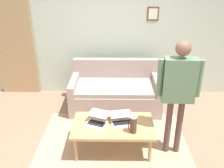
{
  "coord_description": "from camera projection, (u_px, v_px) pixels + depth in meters",
  "views": [
    {
      "loc": [
        -0.07,
        2.84,
        2.49
      ],
      "look_at": [
        -0.02,
        -0.81,
        0.8
      ],
      "focal_mm": 39.47,
      "sensor_mm": 36.0,
      "label": 1
    }
  ],
  "objects": [
    {
      "name": "interior_door",
      "position": [
        15.0,
        48.0,
        5.14
      ],
      "size": [
        0.82,
        0.09,
        2.05
      ],
      "color": "#A2855E",
      "rests_on": "ground_plane"
    },
    {
      "name": "area_rug",
      "position": [
        113.0,
        152.0,
        3.7
      ],
      "size": [
        2.33,
        2.2,
        0.01
      ],
      "primitive_type": "cube",
      "color": "tan",
      "rests_on": "ground_plane"
    },
    {
      "name": "laptop_center",
      "position": [
        97.0,
        120.0,
        3.62
      ],
      "size": [
        0.41,
        0.43,
        0.13
      ],
      "color": "silver",
      "rests_on": "coffee_table"
    },
    {
      "name": "coffee_table",
      "position": [
        113.0,
        127.0,
        3.63
      ],
      "size": [
        1.19,
        0.7,
        0.44
      ],
      "color": "tan",
      "rests_on": "ground_plane"
    },
    {
      "name": "ground_plane",
      "position": [
        110.0,
        156.0,
        3.63
      ],
      "size": [
        7.68,
        7.68,
        0.0
      ],
      "primitive_type": "plane",
      "color": "#956C55"
    },
    {
      "name": "person_standing",
      "position": [
        179.0,
        86.0,
        3.29
      ],
      "size": [
        0.6,
        0.21,
        1.71
      ],
      "color": "brown",
      "rests_on": "ground_plane"
    },
    {
      "name": "back_wall",
      "position": [
        112.0,
        31.0,
        5.06
      ],
      "size": [
        7.04,
        0.11,
        2.7
      ],
      "color": "#B6C7BA",
      "rests_on": "ground_plane"
    },
    {
      "name": "couch",
      "position": [
        115.0,
        92.0,
        4.85
      ],
      "size": [
        1.71,
        0.92,
        0.88
      ],
      "color": "#A38B84",
      "rests_on": "ground_plane"
    },
    {
      "name": "laptop_left",
      "position": [
        122.0,
        120.0,
        3.64
      ],
      "size": [
        0.37,
        0.37,
        0.12
      ],
      "color": "silver",
      "rests_on": "coffee_table"
    },
    {
      "name": "french_press",
      "position": [
        133.0,
        124.0,
        3.39
      ],
      "size": [
        0.12,
        0.1,
        0.28
      ],
      "color": "#4C3323",
      "rests_on": "coffee_table"
    }
  ]
}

